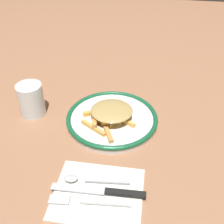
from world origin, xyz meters
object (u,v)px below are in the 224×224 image
Objects in this scene: plate at (112,119)px; napkin at (98,193)px; spoon at (85,179)px; water_glass at (31,100)px; fork at (90,201)px; fries_heap at (111,113)px; knife at (107,191)px.

plate is 1.35× the size of napkin.
spoon is 0.32m from water_glass.
fork is (-0.28, 0.00, -0.00)m from plate.
fries_heap is 1.07× the size of fork.
water_glass is at bearing 46.89° from knife.
plate reaches higher than spoon.
napkin is 0.93× the size of knife.
fries_heap is 0.22m from spoon.
fork is at bearing -139.74° from water_glass.
plate reaches higher than knife.
fries_heap is 0.25m from napkin.
fork is at bearing 179.73° from plate.
napkin is 0.03m from fork.
plate is 0.28m from fork.
spoon is (0.02, 0.05, 0.00)m from knife.
knife reaches higher than napkin.
plate is 1.39× the size of fries_heap.
napkin is 0.02m from knife.
fries_heap reaches higher than knife.
napkin is 0.36m from water_glass.
plate is at bearing -6.06° from spoon.
fork is 1.79× the size of water_glass.
napkin is at bearing -177.26° from fries_heap.
plate is at bearing 6.81° from knife.
fork is 0.84× the size of knife.
spoon is at bearing 54.93° from napkin.
knife is at bearing -172.81° from fries_heap.
plate is at bearing -91.42° from water_glass.
knife is at bearing -133.11° from water_glass.
fries_heap is 1.92× the size of water_glass.
fries_heap reaches higher than plate.
knife is 1.38× the size of spoon.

